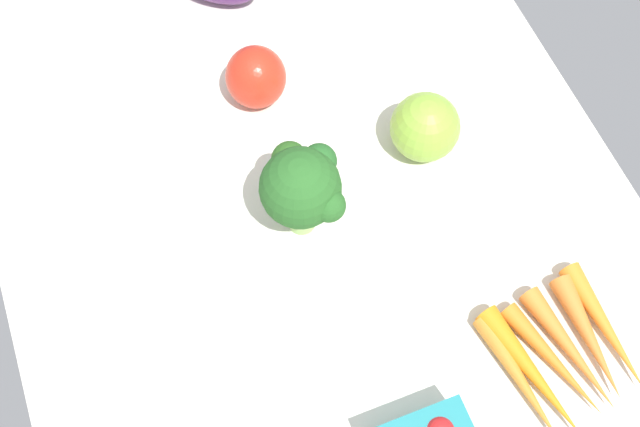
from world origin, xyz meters
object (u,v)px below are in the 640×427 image
heirloom_tomato_green (425,127)px  carrot_bunch (563,355)px  broccoli_head (303,187)px  bell_pepper_red (256,77)px

heirloom_tomato_green → carrot_bunch: heirloom_tomato_green is taller
broccoli_head → carrot_bunch: size_ratio=0.75×
bell_pepper_red → carrot_bunch: (45.78, 19.98, -2.93)cm
carrot_bunch → broccoli_head: bearing=-141.8°
heirloom_tomato_green → carrot_bunch: size_ratio=0.48×
heirloom_tomato_green → carrot_bunch: (31.08, 3.03, -3.04)cm
bell_pepper_red → heirloom_tomato_green: (14.70, 16.95, 0.11)cm
bell_pepper_red → broccoli_head: broccoli_head is taller
bell_pepper_red → heirloom_tomato_green: 22.44cm
carrot_bunch → bell_pepper_red: bearing=-156.4°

